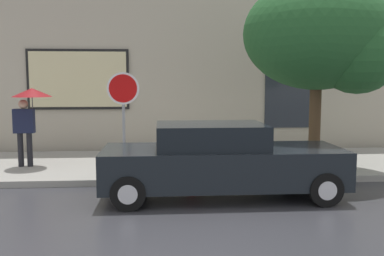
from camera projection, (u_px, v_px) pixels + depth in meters
name	position (u px, v px, depth m)	size (l,w,h in m)	color
ground_plane	(207.00, 197.00, 8.54)	(60.00, 60.00, 0.00)	#333338
sidewalk	(195.00, 164.00, 11.50)	(20.00, 4.00, 0.15)	gray
building_facade	(188.00, 44.00, 13.60)	(20.00, 0.67, 7.00)	#B2A893
parked_car	(220.00, 161.00, 8.48)	(4.74, 1.81, 1.48)	black
fire_hydrant	(192.00, 156.00, 10.08)	(0.30, 0.44, 0.83)	red
pedestrian_with_umbrella	(29.00, 105.00, 10.69)	(0.99, 0.99, 2.00)	black
street_tree	(326.00, 38.00, 10.02)	(3.55, 3.02, 4.62)	#4C3823
stop_sign	(123.00, 102.00, 10.02)	(0.76, 0.10, 2.38)	gray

